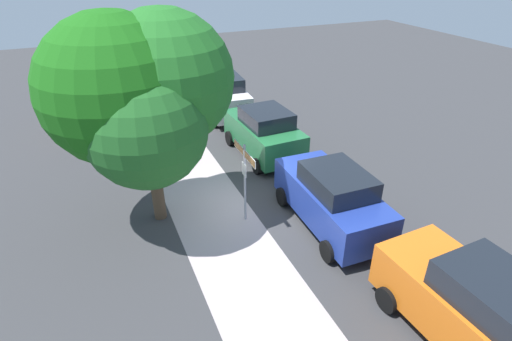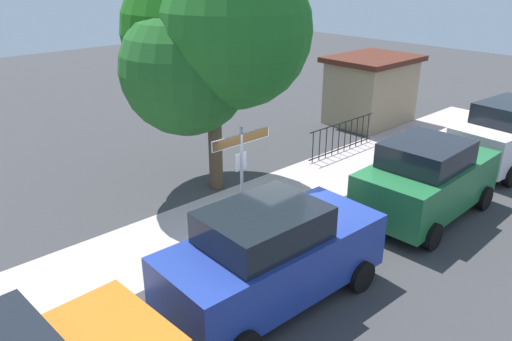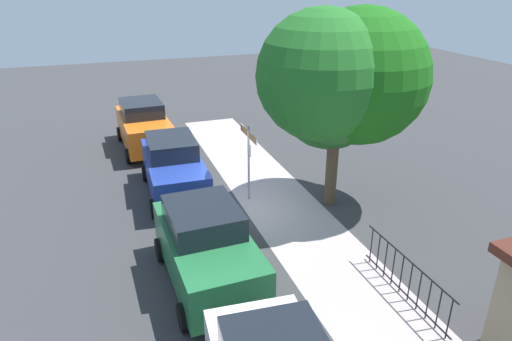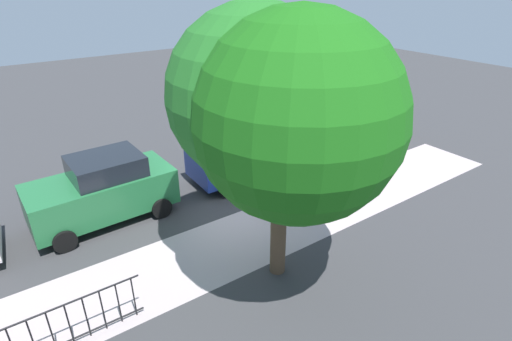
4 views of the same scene
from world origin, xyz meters
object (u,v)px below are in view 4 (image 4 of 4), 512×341
at_px(shade_tree, 284,118).
at_px(car_orange, 340,120).
at_px(car_green, 103,189).
at_px(car_blue, 251,150).
at_px(street_sign, 259,158).

relative_size(shade_tree, car_orange, 1.41).
bearing_deg(car_green, car_orange, 179.90).
bearing_deg(car_blue, street_sign, 62.34).
bearing_deg(car_green, car_blue, 176.91).
xyz_separation_m(shade_tree, car_green, (2.83, -5.03, -3.11)).
bearing_deg(car_blue, shade_tree, 64.63).
relative_size(street_sign, car_green, 0.63).
height_order(shade_tree, car_orange, shade_tree).
bearing_deg(car_orange, shade_tree, 32.90).
xyz_separation_m(shade_tree, car_orange, (-7.53, -5.36, -3.08)).
bearing_deg(street_sign, shade_tree, 65.30).
xyz_separation_m(car_orange, car_blue, (5.03, 0.44, -0.04)).
bearing_deg(shade_tree, car_green, -60.58).
relative_size(shade_tree, car_blue, 1.44).
xyz_separation_m(street_sign, car_green, (4.02, -2.45, -0.91)).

